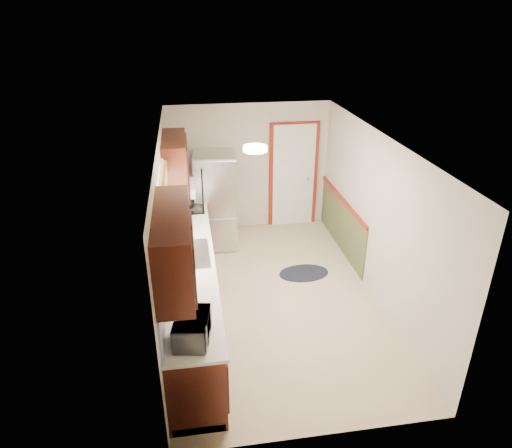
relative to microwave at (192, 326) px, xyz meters
name	(u,v)px	position (x,y,z in m)	size (l,w,h in m)	color
room_shell	(274,225)	(1.20, 1.95, 0.09)	(3.20, 5.20, 2.52)	#CAB48E
kitchen_run	(187,266)	(-0.04, 1.66, -0.30)	(0.63, 4.00, 2.20)	#3C150D
back_wall_trim	(303,186)	(2.19, 4.16, -0.22)	(1.12, 2.30, 2.08)	maroon
ceiling_fixture	(255,149)	(0.90, 1.75, 1.25)	(0.30, 0.30, 0.06)	#FFD88C
microwave	(192,326)	(0.00, 0.00, 0.00)	(0.49, 0.27, 0.33)	white
refrigerator	(216,201)	(0.51, 3.75, -0.25)	(0.76, 0.75, 1.72)	#B7B7BC
rug	(304,273)	(1.82, 2.51, -1.10)	(0.82, 0.53, 0.01)	black
cooktop	(187,207)	(0.01, 3.35, -0.15)	(0.54, 0.65, 0.02)	black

